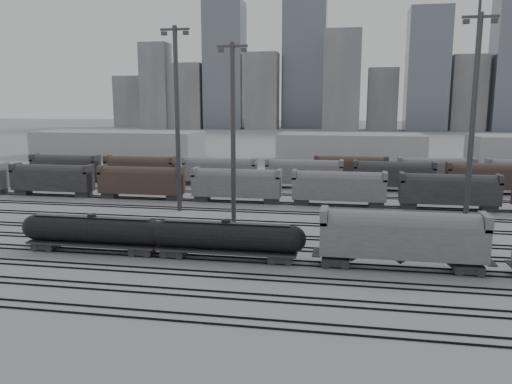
% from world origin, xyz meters
% --- Properties ---
extents(ground, '(900.00, 900.00, 0.00)m').
position_xyz_m(ground, '(0.00, 0.00, 0.00)').
color(ground, '#A9A9AD').
rests_on(ground, ground).
extents(tracks, '(220.00, 71.50, 0.16)m').
position_xyz_m(tracks, '(0.00, 17.50, 0.08)').
color(tracks, black).
rests_on(tracks, ground).
extents(tank_car_a, '(16.92, 2.82, 4.18)m').
position_xyz_m(tank_car_a, '(-18.54, 1.00, 2.42)').
color(tank_car_a, black).
rests_on(tank_car_a, ground).
extents(tank_car_b, '(16.96, 2.83, 4.19)m').
position_xyz_m(tank_car_b, '(-3.24, 1.00, 2.43)').
color(tank_car_b, black).
rests_on(tank_car_b, ground).
extents(hopper_car_a, '(16.14, 3.21, 5.77)m').
position_xyz_m(hopper_car_a, '(14.70, 1.00, 3.57)').
color(hopper_car_a, black).
rests_on(hopper_car_a, ground).
extents(light_mast_b, '(4.43, 0.71, 27.67)m').
position_xyz_m(light_mast_b, '(-16.23, 23.72, 14.68)').
color(light_mast_b, '#3B3B3E').
rests_on(light_mast_b, ground).
extents(light_mast_c, '(3.81, 0.61, 23.80)m').
position_xyz_m(light_mast_c, '(-5.06, 12.58, 12.63)').
color(light_mast_c, '#3B3B3E').
rests_on(light_mast_c, ground).
extents(light_mast_d, '(4.42, 0.71, 27.62)m').
position_xyz_m(light_mast_d, '(24.91, 19.82, 14.65)').
color(light_mast_d, '#3B3B3E').
rests_on(light_mast_d, ground).
extents(bg_string_near, '(151.00, 3.00, 5.60)m').
position_xyz_m(bg_string_near, '(8.00, 32.00, 2.80)').
color(bg_string_near, slate).
rests_on(bg_string_near, ground).
extents(bg_string_mid, '(151.00, 3.00, 5.60)m').
position_xyz_m(bg_string_mid, '(18.00, 48.00, 2.80)').
color(bg_string_mid, black).
rests_on(bg_string_mid, ground).
extents(bg_string_far, '(66.00, 3.00, 5.60)m').
position_xyz_m(bg_string_far, '(35.50, 56.00, 2.80)').
color(bg_string_far, '#45332B').
rests_on(bg_string_far, ground).
extents(warehouse_left, '(50.00, 18.00, 8.00)m').
position_xyz_m(warehouse_left, '(-60.00, 95.00, 4.00)').
color(warehouse_left, '#ACACAF').
rests_on(warehouse_left, ground).
extents(warehouse_mid, '(40.00, 18.00, 8.00)m').
position_xyz_m(warehouse_mid, '(10.00, 95.00, 4.00)').
color(warehouse_mid, '#ACACAF').
rests_on(warehouse_mid, ground).
extents(skyline, '(316.00, 22.40, 95.00)m').
position_xyz_m(skyline, '(10.84, 280.00, 34.73)').
color(skyline, '#98979A').
rests_on(skyline, ground).
extents(crane_left, '(42.00, 1.80, 100.00)m').
position_xyz_m(crane_left, '(-28.74, 305.00, 57.39)').
color(crane_left, '#3B3B3E').
rests_on(crane_left, ground).
extents(crane_right, '(42.00, 1.80, 100.00)m').
position_xyz_m(crane_right, '(91.26, 305.00, 57.39)').
color(crane_right, '#3B3B3E').
rests_on(crane_right, ground).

